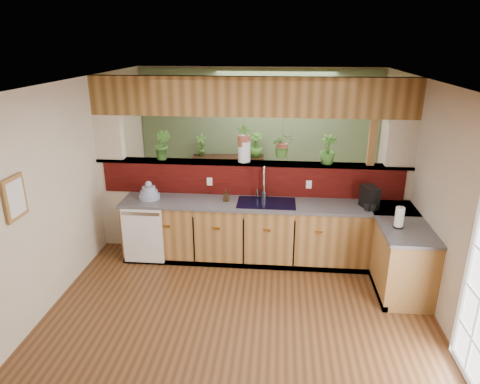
# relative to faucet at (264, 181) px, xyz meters

# --- Properties ---
(ground) EXTENTS (4.60, 7.00, 0.01)m
(ground) POSITION_rel_faucet_xyz_m (-0.20, -1.13, -1.17)
(ground) COLOR #57341B
(ground) RESTS_ON ground
(ceiling) EXTENTS (4.60, 7.00, 0.01)m
(ceiling) POSITION_rel_faucet_xyz_m (-0.20, -1.13, 1.43)
(ceiling) COLOR brown
(ceiling) RESTS_ON ground
(wall_back) EXTENTS (4.60, 0.02, 2.60)m
(wall_back) POSITION_rel_faucet_xyz_m (-0.20, 2.37, 0.13)
(wall_back) COLOR beige
(wall_back) RESTS_ON ground
(wall_left) EXTENTS (0.02, 7.00, 2.60)m
(wall_left) POSITION_rel_faucet_xyz_m (-2.50, -1.13, 0.13)
(wall_left) COLOR beige
(wall_left) RESTS_ON ground
(wall_right) EXTENTS (0.02, 7.00, 2.60)m
(wall_right) POSITION_rel_faucet_xyz_m (2.10, -1.13, 0.13)
(wall_right) COLOR beige
(wall_right) RESTS_ON ground
(pass_through_partition) EXTENTS (4.60, 0.21, 2.60)m
(pass_through_partition) POSITION_rel_faucet_xyz_m (-0.17, 0.22, 0.02)
(pass_through_partition) COLOR beige
(pass_through_partition) RESTS_ON ground
(pass_through_ledge) EXTENTS (4.60, 0.21, 0.04)m
(pass_through_ledge) POSITION_rel_faucet_xyz_m (-0.20, 0.22, 0.20)
(pass_through_ledge) COLOR brown
(pass_through_ledge) RESTS_ON ground
(header_beam) EXTENTS (4.60, 0.15, 0.55)m
(header_beam) POSITION_rel_faucet_xyz_m (-0.20, 0.22, 1.16)
(header_beam) COLOR brown
(header_beam) RESTS_ON ground
(sage_backwall) EXTENTS (4.55, 0.02, 2.55)m
(sage_backwall) POSITION_rel_faucet_xyz_m (-0.20, 2.35, 0.13)
(sage_backwall) COLOR #566C49
(sage_backwall) RESTS_ON ground
(countertop) EXTENTS (4.14, 1.52, 0.90)m
(countertop) POSITION_rel_faucet_xyz_m (0.63, -0.26, -0.72)
(countertop) COLOR brown
(countertop) RESTS_ON ground
(dishwasher) EXTENTS (0.58, 0.03, 0.82)m
(dishwasher) POSITION_rel_faucet_xyz_m (-1.68, -0.46, -0.71)
(dishwasher) COLOR white
(dishwasher) RESTS_ON ground
(navy_sink) EXTENTS (0.82, 0.50, 0.18)m
(navy_sink) POSITION_rel_faucet_xyz_m (0.05, -0.15, -0.35)
(navy_sink) COLOR black
(navy_sink) RESTS_ON countertop
(framed_print) EXTENTS (0.04, 0.35, 0.45)m
(framed_print) POSITION_rel_faucet_xyz_m (-2.48, -1.93, 0.38)
(framed_print) COLOR brown
(framed_print) RESTS_ON wall_left
(faucet) EXTENTS (0.22, 0.22, 0.50)m
(faucet) POSITION_rel_faucet_xyz_m (0.00, 0.00, 0.00)
(faucet) COLOR #B7B7B2
(faucet) RESTS_ON countertop
(dish_stack) EXTENTS (0.30, 0.30, 0.27)m
(dish_stack) POSITION_rel_faucet_xyz_m (-1.65, -0.14, -0.19)
(dish_stack) COLOR #8892AF
(dish_stack) RESTS_ON countertop
(soap_dispenser) EXTENTS (0.08, 0.08, 0.17)m
(soap_dispenser) POSITION_rel_faucet_xyz_m (-0.53, -0.13, -0.18)
(soap_dispenser) COLOR #3C2915
(soap_dispenser) RESTS_ON countertop
(coffee_maker) EXTENTS (0.16, 0.27, 0.31)m
(coffee_maker) POSITION_rel_faucet_xyz_m (1.45, -0.21, -0.13)
(coffee_maker) COLOR black
(coffee_maker) RESTS_ON countertop
(paper_towel) EXTENTS (0.13, 0.13, 0.28)m
(paper_towel) POSITION_rel_faucet_xyz_m (1.69, -0.83, -0.14)
(paper_towel) COLOR black
(paper_towel) RESTS_ON countertop
(glass_jar) EXTENTS (0.18, 0.18, 0.40)m
(glass_jar) POSITION_rel_faucet_xyz_m (-0.30, 0.22, 0.42)
(glass_jar) COLOR silver
(glass_jar) RESTS_ON pass_through_ledge
(ledge_plant_left) EXTENTS (0.28, 0.24, 0.46)m
(ledge_plant_left) POSITION_rel_faucet_xyz_m (-1.51, 0.22, 0.45)
(ledge_plant_left) COLOR #346322
(ledge_plant_left) RESTS_ON pass_through_ledge
(ledge_plant_right) EXTENTS (0.31, 0.31, 0.42)m
(ledge_plant_right) POSITION_rel_faucet_xyz_m (0.89, 0.22, 0.43)
(ledge_plant_right) COLOR #346322
(ledge_plant_right) RESTS_ON pass_through_ledge
(hanging_plant_a) EXTENTS (0.23, 0.18, 0.50)m
(hanging_plant_a) POSITION_rel_faucet_xyz_m (-0.31, 0.22, 0.69)
(hanging_plant_a) COLOR brown
(hanging_plant_a) RESTS_ON header_beam
(hanging_plant_b) EXTENTS (0.37, 0.34, 0.52)m
(hanging_plant_b) POSITION_rel_faucet_xyz_m (0.25, 0.22, 0.62)
(hanging_plant_b) COLOR brown
(hanging_plant_b) RESTS_ON header_beam
(shelving_console) EXTENTS (1.38, 0.46, 0.91)m
(shelving_console) POSITION_rel_faucet_xyz_m (-0.77, 2.12, -0.67)
(shelving_console) COLOR black
(shelving_console) RESTS_ON ground
(shelf_plant_a) EXTENTS (0.24, 0.18, 0.42)m
(shelf_plant_a) POSITION_rel_faucet_xyz_m (-1.29, 2.12, -0.01)
(shelf_plant_a) COLOR #346322
(shelf_plant_a) RESTS_ON shelving_console
(shelf_plant_b) EXTENTS (0.29, 0.29, 0.47)m
(shelf_plant_b) POSITION_rel_faucet_xyz_m (-0.24, 2.12, 0.02)
(shelf_plant_b) COLOR #346322
(shelf_plant_b) RESTS_ON shelving_console
(floor_plant) EXTENTS (0.75, 0.67, 0.76)m
(floor_plant) POSITION_rel_faucet_xyz_m (1.10, 1.07, -0.79)
(floor_plant) COLOR #346322
(floor_plant) RESTS_ON ground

